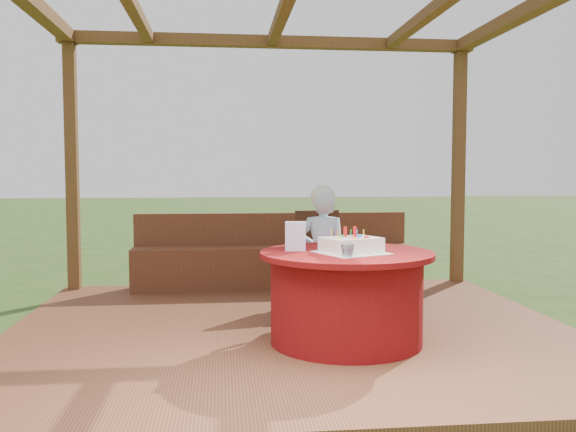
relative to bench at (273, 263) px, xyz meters
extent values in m
plane|color=#2A4818|center=(0.00, -1.72, -0.38)|extent=(60.00, 60.00, 0.00)
cube|color=brown|center=(0.00, -1.72, -0.32)|extent=(4.50, 4.00, 0.12)
cube|color=brown|center=(-2.13, 0.16, 1.03)|extent=(0.12, 0.12, 2.60)
cube|color=brown|center=(2.13, 0.16, 1.03)|extent=(0.12, 0.12, 2.60)
cube|color=brown|center=(0.00, 0.16, 2.40)|extent=(4.50, 0.14, 0.12)
cube|color=brown|center=(0.00, -0.02, -0.04)|extent=(3.00, 0.42, 0.45)
cube|color=brown|center=(0.00, 0.16, 0.36)|extent=(3.00, 0.06, 0.35)
cylinder|color=maroon|center=(0.35, -2.21, 0.05)|extent=(1.10, 1.10, 0.63)
cylinder|color=maroon|center=(0.35, -2.21, 0.39)|extent=(1.26, 1.26, 0.04)
cube|color=#3B2012|center=(0.39, -0.96, 0.17)|extent=(0.50, 0.50, 0.05)
cylinder|color=#3B2012|center=(0.25, -1.16, -0.05)|extent=(0.04, 0.04, 0.43)
cylinder|color=#3B2012|center=(0.59, -1.10, -0.05)|extent=(0.04, 0.04, 0.43)
cylinder|color=#3B2012|center=(0.19, -0.82, -0.05)|extent=(0.04, 0.04, 0.43)
cylinder|color=#3B2012|center=(0.53, -0.76, -0.05)|extent=(0.04, 0.04, 0.43)
cube|color=#3B2012|center=(0.36, -0.77, 0.39)|extent=(0.43, 0.11, 0.45)
imported|color=#A1D4F0|center=(0.28, -1.57, 0.28)|extent=(0.44, 0.32, 1.10)
sphere|color=white|center=(0.28, -1.57, 0.77)|extent=(0.21, 0.21, 0.21)
cube|color=white|center=(0.36, -2.30, 0.41)|extent=(0.56, 0.56, 0.01)
cube|color=white|center=(0.36, -2.30, 0.46)|extent=(0.46, 0.42, 0.11)
cylinder|color=red|center=(0.33, -2.26, 0.55)|extent=(0.03, 0.03, 0.07)
cylinder|color=red|center=(0.40, -2.26, 0.55)|extent=(0.03, 0.03, 0.07)
sphere|color=yellow|center=(0.26, -2.36, 0.53)|extent=(0.04, 0.04, 0.04)
sphere|color=orange|center=(0.36, -2.37, 0.53)|extent=(0.04, 0.04, 0.04)
sphere|color=red|center=(0.46, -2.35, 0.53)|extent=(0.04, 0.04, 0.04)
sphere|color=green|center=(0.30, -2.28, 0.53)|extent=(0.04, 0.04, 0.04)
sphere|color=blue|center=(0.43, -2.27, 0.53)|extent=(0.04, 0.04, 0.04)
cube|color=#EA97C8|center=(-0.02, -2.11, 0.51)|extent=(0.16, 0.11, 0.21)
imported|color=silver|center=(0.29, -2.51, 0.45)|extent=(0.12, 0.12, 0.09)
camera|label=1|loc=(-0.55, -6.53, 0.97)|focal=38.00mm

